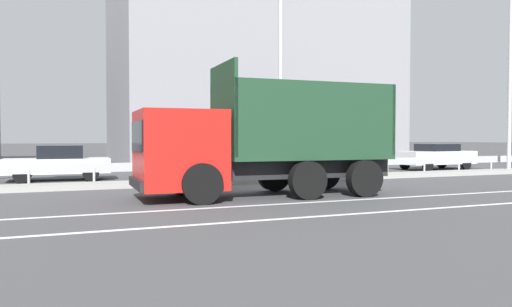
% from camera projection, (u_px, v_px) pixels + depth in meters
% --- Properties ---
extents(ground_plane, '(320.00, 320.00, 0.00)m').
position_uv_depth(ground_plane, '(266.00, 188.00, 16.60)').
color(ground_plane, '#424244').
extents(lane_strip_0, '(61.17, 0.16, 0.01)m').
position_uv_depth(lane_strip_0, '(295.00, 203.00, 12.69)').
color(lane_strip_0, silver).
rests_on(lane_strip_0, ground_plane).
extents(lane_strip_1, '(61.17, 0.16, 0.01)m').
position_uv_depth(lane_strip_1, '(340.00, 215.00, 10.76)').
color(lane_strip_1, silver).
rests_on(lane_strip_1, ground_plane).
extents(median_island, '(33.64, 1.10, 0.18)m').
position_uv_depth(median_island, '(244.00, 180.00, 18.53)').
color(median_island, gray).
rests_on(median_island, ground_plane).
extents(median_guardrail, '(61.17, 0.09, 0.78)m').
position_uv_depth(median_guardrail, '(234.00, 166.00, 19.48)').
color(median_guardrail, '#9EA0A5').
rests_on(median_guardrail, ground_plane).
extents(dump_truck, '(7.46, 2.92, 3.73)m').
position_uv_depth(dump_truck, '(237.00, 151.00, 13.99)').
color(dump_truck, red).
rests_on(dump_truck, ground_plane).
extents(median_road_sign, '(0.74, 0.16, 2.34)m').
position_uv_depth(median_road_sign, '(342.00, 149.00, 20.14)').
color(median_road_sign, white).
rests_on(median_road_sign, ground_plane).
extents(street_lamp_2, '(0.70, 2.72, 8.35)m').
position_uv_depth(street_lamp_2, '(283.00, 57.00, 18.66)').
color(street_lamp_2, '#ADADB2').
rests_on(street_lamp_2, ground_plane).
extents(parked_car_3, '(3.95, 1.93, 1.38)m').
position_uv_depth(parked_car_3, '(58.00, 163.00, 19.50)').
color(parked_car_3, silver).
rests_on(parked_car_3, ground_plane).
extents(parked_car_4, '(4.18, 2.01, 1.59)m').
position_uv_depth(parked_car_4, '(209.00, 158.00, 22.05)').
color(parked_car_4, black).
rests_on(parked_car_4, ground_plane).
extents(parked_car_5, '(4.93, 2.02, 1.45)m').
position_uv_depth(parked_car_5, '(335.00, 157.00, 23.96)').
color(parked_car_5, black).
rests_on(parked_car_5, ground_plane).
extents(parked_car_6, '(4.41, 2.01, 1.36)m').
position_uv_depth(parked_car_6, '(436.00, 156.00, 26.44)').
color(parked_car_6, silver).
rests_on(parked_car_6, ground_plane).
extents(background_building_1, '(19.70, 12.09, 12.65)m').
position_uv_depth(background_building_1, '(251.00, 76.00, 37.42)').
color(background_building_1, gray).
rests_on(background_building_1, ground_plane).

